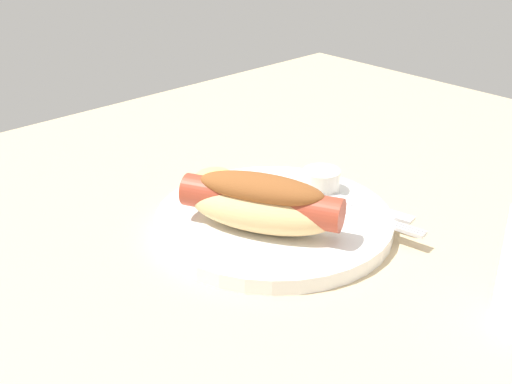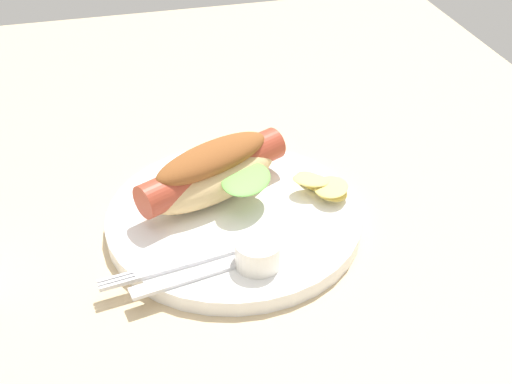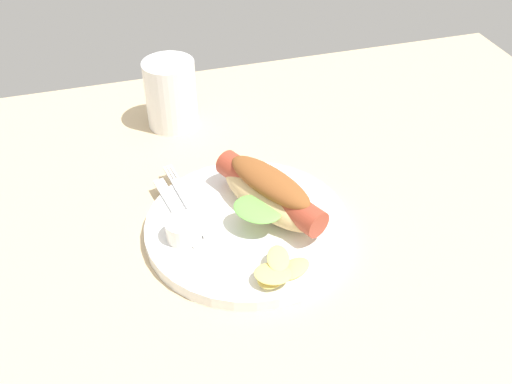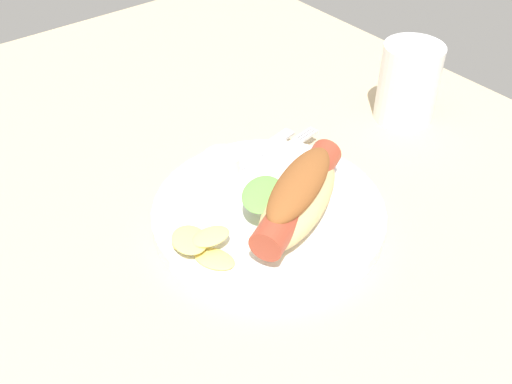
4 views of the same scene
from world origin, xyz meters
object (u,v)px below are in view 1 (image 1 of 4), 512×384
Objects in this scene: sauce_ramekin at (321,181)px; knife at (353,203)px; chips_pile at (210,181)px; fork at (355,212)px; hot_dog at (261,203)px; plate at (271,222)px.

sauce_ramekin reaches higher than knife.
sauce_ramekin reaches higher than chips_pile.
fork is at bearing -104.53° from sauce_ramekin.
chips_pile is at bearing -163.44° from fork.
chips_pile is (2.19, 10.71, -1.97)cm from hot_dog.
knife is 1.79× the size of chips_pile.
plate is 1.80× the size of knife.
knife reaches higher than plate.
hot_dog reaches higher than knife.
fork is 1.10× the size of knife.
knife is (8.30, -4.22, 0.98)cm from plate.
hot_dog reaches higher than sauce_ramekin.
hot_dog is 11.11cm from chips_pile.
hot_dog is at bearing -101.55° from chips_pile.
hot_dog is at bearing -171.20° from sauce_ramekin.
sauce_ramekin is at bearing -45.58° from chips_pile.
sauce_ramekin is (11.01, 1.70, -1.68)cm from hot_dog.
knife is (-0.02, -4.65, -1.08)cm from sauce_ramekin.
hot_dog is (-2.69, -1.27, 3.74)cm from plate.
sauce_ramekin is at bearing 2.96° from plate.
plate is 8.58cm from sauce_ramekin.
fork is (-1.60, -6.18, -1.06)cm from sauce_ramekin.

